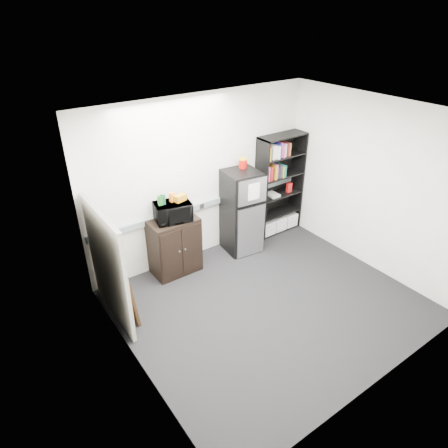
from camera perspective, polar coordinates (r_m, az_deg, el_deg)
name	(u,v)px	position (r m, az deg, el deg)	size (l,w,h in m)	color
floor	(269,303)	(5.94, 6.48, -11.21)	(4.00, 4.00, 0.00)	black
wall_back	(202,179)	(6.43, -3.18, 6.44)	(4.00, 0.02, 2.70)	silver
wall_right	(372,186)	(6.58, 20.45, 5.13)	(0.02, 3.50, 2.70)	silver
wall_left	(130,276)	(4.27, -13.31, -7.30)	(0.02, 3.50, 2.70)	silver
ceiling	(283,117)	(4.68, 8.36, 14.88)	(4.00, 3.50, 0.02)	white
electrical_raceway	(204,205)	(6.59, -2.93, 2.75)	(3.92, 0.05, 0.10)	gray
wall_note	(182,172)	(6.18, -5.96, 7.38)	(0.14, 0.00, 0.10)	white
bookshelf	(279,186)	(7.33, 7.88, 5.47)	(0.90, 0.34, 1.85)	black
cubicle_partition	(108,266)	(5.45, -16.26, -5.82)	(0.06, 1.30, 1.62)	gray
cabinet	(175,246)	(6.34, -7.06, -3.12)	(0.75, 0.50, 0.93)	black
microwave	(173,212)	(6.02, -7.34, 1.76)	(0.53, 0.36, 0.29)	black
snack_box_a	(160,200)	(5.88, -9.11, 3.36)	(0.07, 0.05, 0.15)	#195A1A
snack_box_b	(163,200)	(5.90, -8.74, 3.46)	(0.07, 0.05, 0.15)	#0E3D29
snack_box_c	(172,197)	(5.96, -7.43, 3.80)	(0.07, 0.05, 0.14)	orange
snack_bag	(180,198)	(5.98, -6.28, 3.73)	(0.18, 0.10, 0.10)	#B87A12
refrigerator	(241,212)	(6.74, 2.48, 1.73)	(0.60, 0.63, 1.45)	black
coffee_can	(243,162)	(6.56, 2.72, 8.77)	(0.13, 0.13, 0.18)	#AE0E08
framed_poster	(124,289)	(5.63, -14.12, -9.05)	(0.12, 0.67, 0.86)	#321F0E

